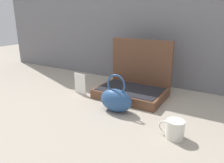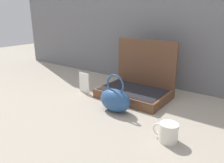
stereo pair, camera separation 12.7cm
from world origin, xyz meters
The scene contains 5 objects.
ground_plane centered at (0.00, 0.00, 0.00)m, with size 6.00×6.00×0.00m, color #9E9384.
open_suitcase centered at (0.04, 0.24, 0.08)m, with size 0.46×0.33×0.38m.
teal_pouch_handbag centered at (0.07, -0.05, 0.07)m, with size 0.20×0.12×0.23m.
coffee_mug centered at (0.44, -0.16, 0.04)m, with size 0.12×0.09×0.09m.
info_card_left centered at (-0.30, 0.07, 0.07)m, with size 0.10×0.01×0.15m, color white.
Camera 2 is at (0.75, -0.99, 0.55)m, focal length 34.36 mm.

